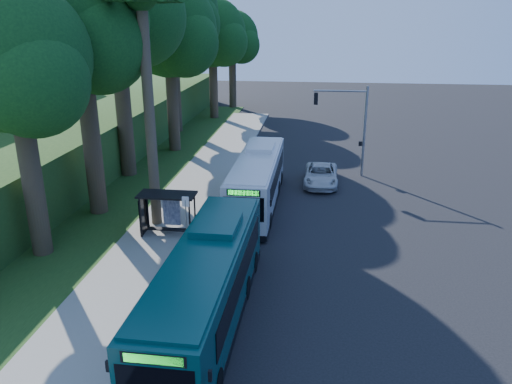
# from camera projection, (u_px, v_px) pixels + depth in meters

# --- Properties ---
(ground) EXTENTS (140.00, 140.00, 0.00)m
(ground) POSITION_uv_depth(u_px,v_px,m) (294.00, 221.00, 30.59)
(ground) COLOR black
(ground) RESTS_ON ground
(sidewalk) EXTENTS (4.50, 70.00, 0.12)m
(sidewalk) POSITION_uv_depth(u_px,v_px,m) (178.00, 215.00, 31.41)
(sidewalk) COLOR gray
(sidewalk) RESTS_ON ground
(red_curb) EXTENTS (0.25, 30.00, 0.13)m
(red_curb) POSITION_uv_depth(u_px,v_px,m) (200.00, 244.00, 27.40)
(red_curb) COLOR maroon
(red_curb) RESTS_ON ground
(grass_verge) EXTENTS (8.00, 70.00, 0.06)m
(grass_verge) POSITION_uv_depth(u_px,v_px,m) (121.00, 187.00, 36.76)
(grass_verge) COLOR #234719
(grass_verge) RESTS_ON ground
(bus_shelter) EXTENTS (3.20, 1.51, 2.55)m
(bus_shelter) POSITION_uv_depth(u_px,v_px,m) (164.00, 205.00, 28.15)
(bus_shelter) COLOR black
(bus_shelter) RESTS_ON ground
(stop_sign_pole) EXTENTS (0.35, 0.06, 3.17)m
(stop_sign_pole) POSITION_uv_depth(u_px,v_px,m) (186.00, 216.00, 25.84)
(stop_sign_pole) COLOR gray
(stop_sign_pole) RESTS_ON ground
(traffic_signal_pole) EXTENTS (4.10, 0.30, 7.00)m
(traffic_signal_pole) POSITION_uv_depth(u_px,v_px,m) (352.00, 120.00, 38.05)
(traffic_signal_pole) COLOR gray
(traffic_signal_pole) RESTS_ON ground
(palm_tree) EXTENTS (4.20, 4.20, 14.40)m
(palm_tree) POSITION_uv_depth(u_px,v_px,m) (142.00, 6.00, 26.02)
(palm_tree) COLOR #4C3F2D
(palm_tree) RESTS_ON ground
(hillside_backdrop) EXTENTS (24.00, 60.00, 8.80)m
(hillside_backdrop) POSITION_uv_depth(u_px,v_px,m) (24.00, 123.00, 46.94)
(hillside_backdrop) COLOR #234719
(hillside_backdrop) RESTS_ON ground
(tree_0) EXTENTS (8.40, 8.00, 15.70)m
(tree_0) POSITION_uv_depth(u_px,v_px,m) (81.00, 29.00, 28.28)
(tree_0) COLOR #382B1E
(tree_0) RESTS_ON ground
(tree_1) EXTENTS (10.50, 10.00, 18.26)m
(tree_1) POSITION_uv_depth(u_px,v_px,m) (116.00, 4.00, 35.37)
(tree_1) COLOR #382B1E
(tree_1) RESTS_ON ground
(tree_2) EXTENTS (8.82, 8.40, 15.12)m
(tree_2) POSITION_uv_depth(u_px,v_px,m) (170.00, 34.00, 43.45)
(tree_2) COLOR #382B1E
(tree_2) RESTS_ON ground
(tree_3) EXTENTS (10.08, 9.60, 17.28)m
(tree_3) POSITION_uv_depth(u_px,v_px,m) (172.00, 16.00, 50.66)
(tree_3) COLOR #382B1E
(tree_3) RESTS_ON ground
(tree_4) EXTENTS (8.40, 8.00, 14.14)m
(tree_4) POSITION_uv_depth(u_px,v_px,m) (213.00, 36.00, 58.62)
(tree_4) COLOR #382B1E
(tree_4) RESTS_ON ground
(tree_5) EXTENTS (7.35, 7.00, 12.86)m
(tree_5) POSITION_uv_depth(u_px,v_px,m) (233.00, 40.00, 66.25)
(tree_5) COLOR #382B1E
(tree_5) RESTS_ON ground
(tree_6) EXTENTS (7.56, 7.20, 13.74)m
(tree_6) POSITION_uv_depth(u_px,v_px,m) (16.00, 66.00, 23.22)
(tree_6) COLOR #382B1E
(tree_6) RESTS_ON ground
(white_bus) EXTENTS (2.64, 12.07, 3.60)m
(white_bus) POSITION_uv_depth(u_px,v_px,m) (257.00, 179.00, 32.82)
(white_bus) COLOR silver
(white_bus) RESTS_ON ground
(teal_bus) EXTENTS (2.86, 12.46, 3.70)m
(teal_bus) POSITION_uv_depth(u_px,v_px,m) (208.00, 284.00, 19.87)
(teal_bus) COLOR #0B3C3C
(teal_bus) RESTS_ON ground
(pickup) EXTENTS (2.50, 5.29, 1.46)m
(pickup) POSITION_uv_depth(u_px,v_px,m) (321.00, 175.00, 37.16)
(pickup) COLOR silver
(pickup) RESTS_ON ground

